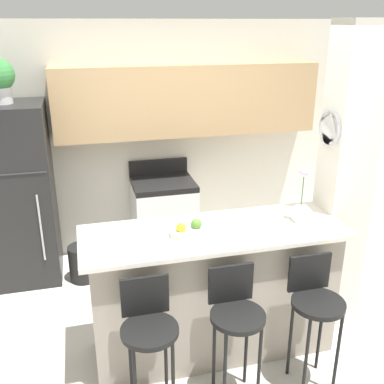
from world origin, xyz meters
name	(u,v)px	position (x,y,z in m)	size (l,w,h in m)	color
ground_plane	(212,347)	(0.00, 0.00, 0.00)	(14.00, 14.00, 0.00)	beige
wall_back	(174,123)	(0.10, 1.89, 1.48)	(5.60, 0.38, 2.55)	silver
pillar_right	(344,183)	(1.16, 0.17, 1.28)	(0.38, 0.32, 2.55)	silver
counter_bar	(213,291)	(0.00, 0.00, 0.54)	(1.99, 0.68, 1.07)	gray
refrigerator	(16,195)	(-1.58, 1.58, 0.91)	(0.73, 0.70, 1.81)	black
stove_range	(164,219)	(-0.08, 1.63, 0.46)	(0.66, 0.60, 1.07)	white
bar_stool_left	(149,330)	(-0.59, -0.51, 0.67)	(0.37, 0.37, 0.99)	black
bar_stool_mid	(236,316)	(0.00, -0.51, 0.67)	(0.37, 0.37, 0.99)	black
bar_stool_right	(315,303)	(0.59, -0.51, 0.67)	(0.37, 0.37, 0.99)	black
orchid_vase	(301,206)	(0.69, 0.00, 1.20)	(0.11, 0.11, 0.43)	white
fruit_bowl	(189,231)	(-0.21, -0.03, 1.10)	(0.27, 0.27, 0.12)	silver
trash_bin	(83,263)	(-1.00, 1.34, 0.19)	(0.28, 0.28, 0.38)	black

